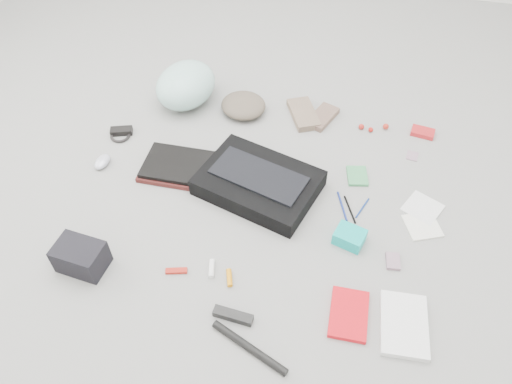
% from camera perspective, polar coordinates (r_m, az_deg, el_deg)
% --- Properties ---
extents(ground_plane, '(4.00, 4.00, 0.00)m').
position_cam_1_polar(ground_plane, '(2.08, 0.00, -0.92)').
color(ground_plane, gray).
extents(messenger_bag, '(0.55, 0.45, 0.08)m').
position_cam_1_polar(messenger_bag, '(2.09, 0.30, 1.06)').
color(messenger_bag, black).
rests_on(messenger_bag, ground_plane).
extents(bag_flap, '(0.42, 0.27, 0.01)m').
position_cam_1_polar(bag_flap, '(2.06, 0.30, 1.91)').
color(bag_flap, black).
rests_on(bag_flap, messenger_bag).
extents(laptop_sleeve, '(0.32, 0.24, 0.02)m').
position_cam_1_polar(laptop_sleeve, '(2.22, -8.89, 2.77)').
color(laptop_sleeve, '#4C1A18').
rests_on(laptop_sleeve, ground_plane).
extents(laptop, '(0.30, 0.22, 0.02)m').
position_cam_1_polar(laptop, '(2.20, -8.95, 3.14)').
color(laptop, black).
rests_on(laptop, laptop_sleeve).
extents(bike_helmet, '(0.34, 0.39, 0.20)m').
position_cam_1_polar(bike_helmet, '(2.52, -8.03, 12.01)').
color(bike_helmet, '#AFE7DF').
rests_on(bike_helmet, ground_plane).
extents(beanie, '(0.28, 0.28, 0.08)m').
position_cam_1_polar(beanie, '(2.47, -1.45, 9.87)').
color(beanie, brown).
rests_on(beanie, ground_plane).
extents(mitten_left, '(0.20, 0.25, 0.03)m').
position_cam_1_polar(mitten_left, '(2.47, 5.44, 8.87)').
color(mitten_left, '#7B6553').
rests_on(mitten_left, ground_plane).
extents(mitten_right, '(0.15, 0.21, 0.03)m').
position_cam_1_polar(mitten_right, '(2.46, 7.58, 8.49)').
color(mitten_right, brown).
rests_on(mitten_right, ground_plane).
extents(power_brick, '(0.11, 0.08, 0.03)m').
position_cam_1_polar(power_brick, '(2.45, -15.12, 6.75)').
color(power_brick, black).
rests_on(power_brick, ground_plane).
extents(cable_coil, '(0.12, 0.12, 0.01)m').
position_cam_1_polar(cable_coil, '(2.43, -15.25, 6.22)').
color(cable_coil, black).
rests_on(cable_coil, ground_plane).
extents(mouse, '(0.06, 0.10, 0.04)m').
position_cam_1_polar(mouse, '(2.31, -17.17, 3.33)').
color(mouse, '#B5B7CB').
rests_on(mouse, ground_plane).
extents(camera_bag, '(0.18, 0.14, 0.11)m').
position_cam_1_polar(camera_bag, '(1.95, -19.39, -7.00)').
color(camera_bag, black).
rests_on(camera_bag, ground_plane).
extents(multitool, '(0.08, 0.04, 0.01)m').
position_cam_1_polar(multitool, '(1.89, -9.09, -8.89)').
color(multitool, '#9E1B11').
rests_on(multitool, ground_plane).
extents(toiletry_tube_white, '(0.04, 0.08, 0.02)m').
position_cam_1_polar(toiletry_tube_white, '(1.87, -5.10, -8.70)').
color(toiletry_tube_white, silver).
rests_on(toiletry_tube_white, ground_plane).
extents(toiletry_tube_orange, '(0.04, 0.07, 0.02)m').
position_cam_1_polar(toiletry_tube_orange, '(1.85, -3.06, -9.76)').
color(toiletry_tube_orange, orange).
rests_on(toiletry_tube_orange, ground_plane).
extents(u_lock, '(0.14, 0.04, 0.03)m').
position_cam_1_polar(u_lock, '(1.76, -2.64, -13.93)').
color(u_lock, black).
rests_on(u_lock, ground_plane).
extents(bike_pump, '(0.28, 0.13, 0.03)m').
position_cam_1_polar(bike_pump, '(1.71, -0.78, -17.34)').
color(bike_pump, black).
rests_on(bike_pump, ground_plane).
extents(book_red, '(0.14, 0.20, 0.02)m').
position_cam_1_polar(book_red, '(1.80, 10.56, -13.56)').
color(book_red, red).
rests_on(book_red, ground_plane).
extents(book_white, '(0.18, 0.25, 0.02)m').
position_cam_1_polar(book_white, '(1.82, 16.55, -14.34)').
color(book_white, silver).
rests_on(book_white, ground_plane).
extents(notepad, '(0.11, 0.13, 0.01)m').
position_cam_1_polar(notepad, '(2.21, 11.49, 1.81)').
color(notepad, '#3A8851').
rests_on(notepad, ground_plane).
extents(pen_blue, '(0.06, 0.15, 0.01)m').
position_cam_1_polar(pen_blue, '(2.08, 9.82, -1.60)').
color(pen_blue, navy).
rests_on(pen_blue, ground_plane).
extents(pen_black, '(0.07, 0.14, 0.01)m').
position_cam_1_polar(pen_black, '(2.08, 10.68, -1.97)').
color(pen_black, black).
rests_on(pen_black, ground_plane).
extents(pen_navy, '(0.05, 0.12, 0.01)m').
position_cam_1_polar(pen_navy, '(2.09, 12.07, -1.80)').
color(pen_navy, navy).
rests_on(pen_navy, ground_plane).
extents(accordion_wallet, '(0.13, 0.12, 0.06)m').
position_cam_1_polar(accordion_wallet, '(1.96, 10.65, -5.07)').
color(accordion_wallet, '#0BB9B2').
rests_on(accordion_wallet, ground_plane).
extents(card_deck, '(0.06, 0.08, 0.01)m').
position_cam_1_polar(card_deck, '(1.95, 15.38, -7.64)').
color(card_deck, gray).
rests_on(card_deck, ground_plane).
extents(napkin_top, '(0.18, 0.18, 0.01)m').
position_cam_1_polar(napkin_top, '(2.16, 18.50, -1.74)').
color(napkin_top, silver).
rests_on(napkin_top, ground_plane).
extents(napkin_bottom, '(0.17, 0.17, 0.01)m').
position_cam_1_polar(napkin_bottom, '(2.10, 18.47, -3.69)').
color(napkin_bottom, silver).
rests_on(napkin_bottom, ground_plane).
extents(lollipop_a, '(0.03, 0.03, 0.03)m').
position_cam_1_polar(lollipop_a, '(2.44, 11.95, 7.32)').
color(lollipop_a, '#A91D17').
rests_on(lollipop_a, ground_plane).
extents(lollipop_b, '(0.03, 0.03, 0.02)m').
position_cam_1_polar(lollipop_b, '(2.43, 12.97, 6.95)').
color(lollipop_b, '#AE1610').
rests_on(lollipop_b, ground_plane).
extents(lollipop_c, '(0.03, 0.03, 0.03)m').
position_cam_1_polar(lollipop_c, '(2.47, 14.61, 7.26)').
color(lollipop_c, '#A62519').
rests_on(lollipop_c, ground_plane).
extents(altoids_tin, '(0.11, 0.08, 0.02)m').
position_cam_1_polar(altoids_tin, '(2.49, 18.51, 6.49)').
color(altoids_tin, red).
rests_on(altoids_tin, ground_plane).
extents(stamp_sheet, '(0.06, 0.07, 0.00)m').
position_cam_1_polar(stamp_sheet, '(2.37, 17.43, 3.97)').
color(stamp_sheet, gray).
rests_on(stamp_sheet, ground_plane).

